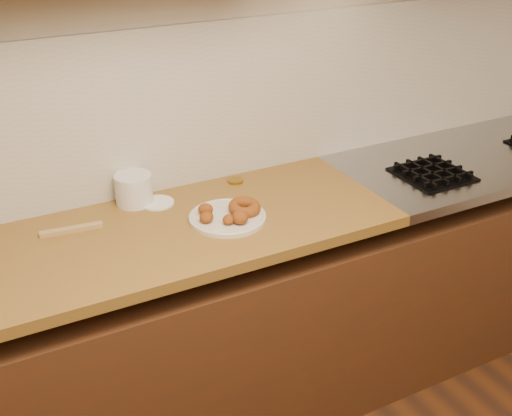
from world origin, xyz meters
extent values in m
cube|color=#C4B298|center=(0.00, 2.00, 1.35)|extent=(4.00, 0.02, 2.70)
cube|color=#4B2612|center=(0.00, 1.69, 0.39)|extent=(3.60, 0.60, 0.77)
cube|color=brown|center=(-0.65, 1.69, 0.88)|extent=(2.30, 0.62, 0.04)
cube|color=#9EA0A5|center=(1.15, 1.69, 0.88)|extent=(1.30, 0.62, 0.04)
cube|color=#B7B3A6|center=(0.00, 1.99, 1.20)|extent=(3.60, 0.02, 0.60)
cube|color=black|center=(0.80, 1.61, 0.90)|extent=(0.26, 0.26, 0.01)
cube|color=black|center=(0.71, 1.61, 0.92)|extent=(0.01, 0.24, 0.02)
cube|color=black|center=(0.80, 1.52, 0.92)|extent=(0.24, 0.01, 0.02)
cube|color=black|center=(0.77, 1.61, 0.92)|extent=(0.01, 0.24, 0.02)
cube|color=black|center=(0.80, 1.58, 0.92)|extent=(0.24, 0.01, 0.02)
cube|color=black|center=(0.83, 1.61, 0.92)|extent=(0.01, 0.24, 0.02)
cube|color=black|center=(0.80, 1.64, 0.92)|extent=(0.24, 0.01, 0.02)
cube|color=black|center=(0.89, 1.61, 0.92)|extent=(0.01, 0.24, 0.02)
cube|color=black|center=(0.80, 1.70, 0.92)|extent=(0.24, 0.01, 0.02)
cylinder|color=beige|center=(-0.07, 1.65, 0.91)|extent=(0.26, 0.26, 0.02)
torus|color=brown|center=(-0.01, 1.65, 0.93)|extent=(0.16, 0.16, 0.05)
ellipsoid|color=brown|center=(-0.14, 1.69, 0.94)|extent=(0.07, 0.06, 0.05)
ellipsoid|color=brown|center=(-0.16, 1.64, 0.93)|extent=(0.07, 0.07, 0.04)
ellipsoid|color=brown|center=(-0.10, 1.60, 0.93)|extent=(0.06, 0.06, 0.03)
ellipsoid|color=brown|center=(-0.06, 1.58, 0.94)|extent=(0.06, 0.07, 0.05)
cylinder|color=silver|center=(-0.32, 1.92, 0.96)|extent=(0.14, 0.14, 0.11)
cylinder|color=white|center=(-0.25, 1.88, 0.90)|extent=(0.15, 0.15, 0.01)
cylinder|color=olive|center=(0.08, 1.91, 0.91)|extent=(0.08, 0.08, 0.01)
cube|color=tan|center=(-0.57, 1.82, 0.91)|extent=(0.21, 0.05, 0.02)
camera|label=1|loc=(-0.88, -0.11, 1.95)|focal=45.00mm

